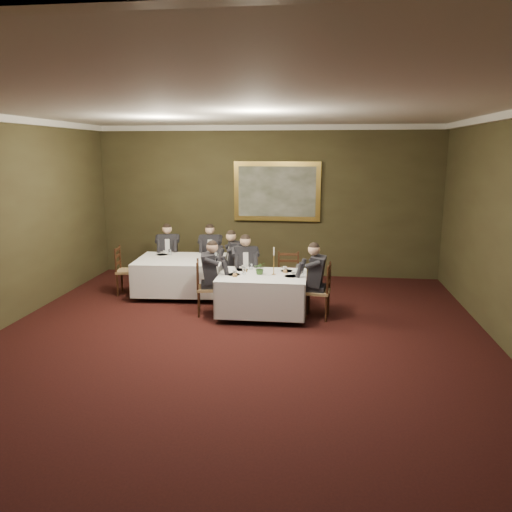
% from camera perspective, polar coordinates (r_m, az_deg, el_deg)
% --- Properties ---
extents(ground, '(10.00, 10.00, 0.00)m').
position_cam_1_polar(ground, '(7.36, -2.87, -11.47)').
color(ground, black).
rests_on(ground, ground).
extents(ceiling, '(8.00, 10.00, 0.10)m').
position_cam_1_polar(ceiling, '(6.78, -3.19, 16.82)').
color(ceiling, silver).
rests_on(ceiling, back_wall).
extents(back_wall, '(8.00, 0.10, 3.50)m').
position_cam_1_polar(back_wall, '(11.77, 1.26, 6.20)').
color(back_wall, '#38311C').
rests_on(back_wall, ground).
extents(front_wall, '(8.00, 0.10, 3.50)m').
position_cam_1_polar(front_wall, '(2.34, -26.26, -19.25)').
color(front_wall, '#38311C').
rests_on(front_wall, ground).
extents(crown_molding, '(8.00, 10.00, 0.12)m').
position_cam_1_polar(crown_molding, '(6.77, -3.18, 16.32)').
color(crown_molding, white).
rests_on(crown_molding, back_wall).
extents(table_main, '(1.58, 1.21, 0.67)m').
position_cam_1_polar(table_main, '(8.95, 0.73, -4.10)').
color(table_main, black).
rests_on(table_main, ground).
extents(table_second, '(1.87, 1.47, 0.67)m').
position_cam_1_polar(table_second, '(10.38, -8.54, -1.99)').
color(table_second, black).
rests_on(table_second, ground).
extents(chair_main_backleft, '(0.52, 0.51, 1.00)m').
position_cam_1_polar(chair_main_backleft, '(9.82, -1.25, -3.66)').
color(chair_main_backleft, '#97794C').
rests_on(chair_main_backleft, ground).
extents(diner_main_backleft, '(0.50, 0.56, 1.35)m').
position_cam_1_polar(diner_main_backleft, '(9.75, -1.25, -2.39)').
color(diner_main_backleft, black).
rests_on(diner_main_backleft, chair_main_backleft).
extents(chair_main_backright, '(0.46, 0.44, 1.00)m').
position_cam_1_polar(chair_main_backright, '(9.74, 3.68, -3.81)').
color(chair_main_backright, '#97794C').
rests_on(chair_main_backright, ground).
extents(chair_main_endleft, '(0.50, 0.52, 1.00)m').
position_cam_1_polar(chair_main_endleft, '(9.15, -5.49, -4.88)').
color(chair_main_endleft, '#97794C').
rests_on(chair_main_endleft, ground).
extents(diner_main_endleft, '(0.55, 0.49, 1.35)m').
position_cam_1_polar(diner_main_endleft, '(9.08, -5.45, -3.50)').
color(diner_main_endleft, black).
rests_on(diner_main_endleft, chair_main_endleft).
extents(chair_main_endright, '(0.47, 0.49, 1.00)m').
position_cam_1_polar(chair_main_endright, '(8.95, 7.08, -5.29)').
color(chair_main_endright, '#97794C').
rests_on(chair_main_endright, ground).
extents(diner_main_endright, '(0.53, 0.46, 1.35)m').
position_cam_1_polar(diner_main_endright, '(8.89, 7.05, -3.88)').
color(diner_main_endright, black).
rests_on(diner_main_endright, chair_main_endright).
extents(chair_sec_backleft, '(0.53, 0.51, 1.00)m').
position_cam_1_polar(chair_sec_backleft, '(11.39, -9.94, -1.64)').
color(chair_sec_backleft, '#97794C').
rests_on(chair_sec_backleft, ground).
extents(diner_sec_backleft, '(0.50, 0.56, 1.35)m').
position_cam_1_polar(diner_sec_backleft, '(11.33, -9.98, -0.53)').
color(diner_sec_backleft, black).
rests_on(diner_sec_backleft, chair_sec_backleft).
extents(chair_sec_backright, '(0.48, 0.46, 1.00)m').
position_cam_1_polar(chair_sec_backright, '(11.21, -5.15, -1.73)').
color(chair_sec_backright, '#97794C').
rests_on(chair_sec_backright, ground).
extents(diner_sec_backright, '(0.45, 0.52, 1.35)m').
position_cam_1_polar(diner_sec_backright, '(11.15, -5.18, -0.61)').
color(diner_sec_backright, black).
rests_on(diner_sec_backright, chair_sec_backright).
extents(chair_sec_endright, '(0.52, 0.54, 1.00)m').
position_cam_1_polar(chair_sec_endright, '(10.25, -2.30, -2.99)').
color(chair_sec_endright, '#97794C').
rests_on(chair_sec_endright, ground).
extents(diner_sec_endright, '(0.57, 0.51, 1.35)m').
position_cam_1_polar(diner_sec_endright, '(10.19, -2.37, -1.76)').
color(diner_sec_endright, black).
rests_on(diner_sec_endright, chair_sec_endright).
extents(chair_sec_endleft, '(0.48, 0.50, 1.00)m').
position_cam_1_polar(chair_sec_endleft, '(10.71, -14.46, -2.72)').
color(chair_sec_endleft, '#97794C').
rests_on(chair_sec_endleft, ground).
extents(centerpiece, '(0.22, 0.19, 0.24)m').
position_cam_1_polar(centerpiece, '(8.87, 0.48, -1.34)').
color(centerpiece, '#2D5926').
rests_on(centerpiece, table_main).
extents(candlestick, '(0.07, 0.07, 0.51)m').
position_cam_1_polar(candlestick, '(8.85, 2.04, -0.94)').
color(candlestick, gold).
rests_on(candlestick, table_main).
extents(place_setting_table_main, '(0.33, 0.31, 0.14)m').
position_cam_1_polar(place_setting_table_main, '(9.25, -1.31, -1.36)').
color(place_setting_table_main, white).
rests_on(place_setting_table_main, table_main).
extents(place_setting_table_second, '(0.33, 0.31, 0.14)m').
position_cam_1_polar(place_setting_table_second, '(10.78, -10.38, 0.35)').
color(place_setting_table_second, white).
rests_on(place_setting_table_second, table_second).
extents(painting, '(2.01, 0.09, 1.37)m').
position_cam_1_polar(painting, '(11.66, 2.42, 7.38)').
color(painting, gold).
rests_on(painting, back_wall).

